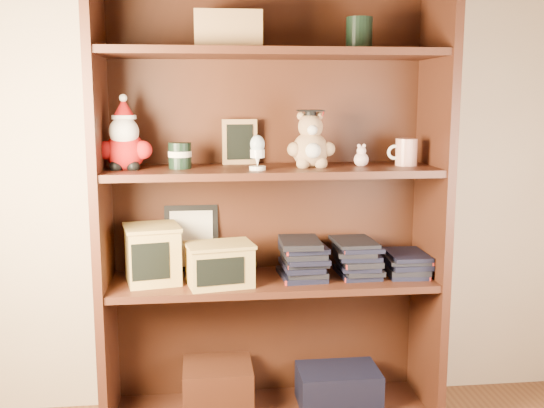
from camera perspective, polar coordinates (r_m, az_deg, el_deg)
The scene contains 16 objects.
bookcase at distance 2.29m, azimuth -0.21°, elevation -0.80°, with size 1.20×0.35×1.60m.
shelf_lower at distance 2.30m, azimuth -0.00°, elevation -6.95°, with size 1.14×0.33×0.02m.
shelf_upper at distance 2.22m, azimuth -0.00°, elevation 2.99°, with size 1.14×0.33×0.02m.
santa_plush at distance 2.20m, azimuth -13.07°, elevation 5.49°, with size 0.18×0.13×0.26m.
teachers_tin at distance 2.20m, azimuth -8.25°, elevation 4.34°, with size 0.08×0.08×0.09m.
chalkboard_plaque at distance 2.32m, azimuth -2.92°, elevation 5.52°, with size 0.13×0.07×0.16m.
egg_cup at distance 2.13m, azimuth -1.31°, elevation 4.75°, with size 0.06×0.06×0.12m.
grad_teddy_bear at distance 2.22m, azimuth 3.48°, elevation 5.32°, with size 0.17×0.14×0.20m.
pink_figurine at distance 2.27m, azimuth 8.00°, elevation 4.15°, with size 0.05×0.05×0.08m.
teacher_mug at distance 2.32m, azimuth 11.89°, elevation 4.57°, with size 0.11×0.08×0.10m.
certificate_frame at distance 2.39m, azimuth -7.22°, elevation -3.05°, with size 0.20×0.05×0.25m.
treats_box at distance 2.26m, azimuth -10.66°, elevation -4.40°, with size 0.22×0.22×0.20m.
pencils_box at distance 2.20m, azimuth -4.71°, elevation -5.39°, with size 0.25×0.20×0.15m.
book_stack_left at distance 2.29m, azimuth 2.73°, elevation -5.02°, with size 0.14×0.20×0.13m.
book_stack_mid at distance 2.33m, azimuth 7.63°, elevation -4.84°, with size 0.14×0.20×0.13m.
book_stack_right at distance 2.39m, azimuth 11.74°, elevation -5.22°, with size 0.14×0.20×0.08m.
Camera 1 is at (-0.07, -0.88, 1.20)m, focal length 42.00 mm.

